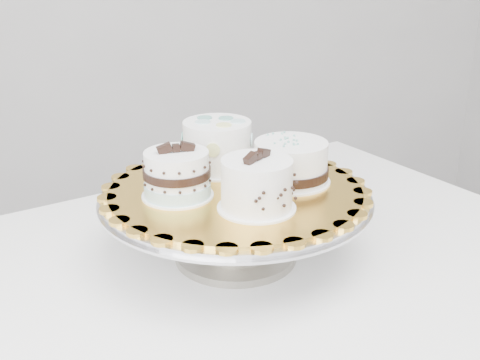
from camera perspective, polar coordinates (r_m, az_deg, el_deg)
name	(u,v)px	position (r m, az deg, el deg)	size (l,w,h in m)	color
table	(218,318)	(0.96, -2.06, -12.99)	(1.30, 0.98, 0.75)	white
cake_stand	(236,213)	(0.92, -0.42, -3.11)	(0.41, 0.41, 0.11)	gray
cake_board	(236,190)	(0.91, -0.43, -0.93)	(0.38, 0.38, 0.01)	gold
cake_swirl	(257,186)	(0.82, 1.60, -0.55)	(0.13, 0.13, 0.09)	white
cake_banded	(177,176)	(0.87, -5.99, 0.38)	(0.10, 0.10, 0.08)	white
cake_dots	(217,145)	(0.97, -2.16, 3.32)	(0.13, 0.13, 0.08)	white
cake_ribbon	(291,163)	(0.92, 4.89, 1.60)	(0.14, 0.14, 0.07)	white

